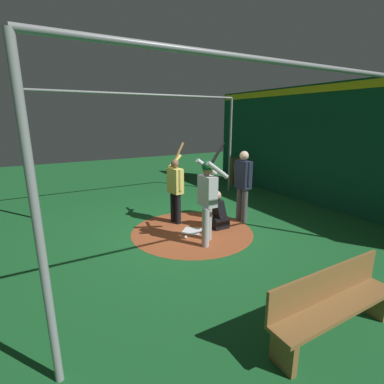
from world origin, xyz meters
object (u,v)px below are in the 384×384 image
Objects in this scene: visitor at (176,187)px; baseball_0 at (185,237)px; bench at (332,303)px; bat_rack at (240,171)px; umpire at (243,183)px; batter at (208,194)px; catcher at (217,214)px; home_plate at (192,231)px.

baseball_0 is at bearing 67.07° from visitor.
bench is at bearing 80.96° from visitor.
visitor is 5.02m from bat_rack.
umpire is at bearing -113.85° from bench.
bat_rack is at bearing -121.32° from bench.
batter reaches higher than visitor.
batter is at bearing -92.80° from bench.
home_plate is at bearing -7.48° from catcher.
umpire is 1.67m from visitor.
bench is (0.17, 3.66, 0.44)m from home_plate.
visitor is at bearing -49.45° from catcher.
catcher is 12.36× the size of baseball_0.
baseball_0 is (0.17, -3.36, -0.41)m from bench.
baseball_0 is at bearing 12.58° from catcher.
bat_rack is 14.20× the size of baseball_0.
catcher is 1.21m from visitor.
umpire is (-1.44, 0.01, 1.00)m from home_plate.
visitor is at bearing -26.20° from umpire.
bench is 25.97× the size of baseball_0.
home_plate is 0.20× the size of batter.
catcher reaches higher than home_plate.
catcher is 0.48× the size of bench.
home_plate is 0.21× the size of visitor.
batter is 1.99× the size of bat_rack.
baseball_0 is (0.34, 0.30, 0.03)m from home_plate.
visitor is at bearing 32.79° from bat_rack.
catcher is 1.04m from baseball_0.
bat_rack is (-2.70, -3.45, -0.52)m from umpire.
home_plate is at bearing 39.60° from bat_rack.
batter is 3.04m from bench.
visitor reaches higher than bat_rack.
bench is 3.39m from baseball_0.
catcher is at bearing -102.66° from bench.
umpire is 4.41m from bat_rack.
bench is (4.32, 7.09, -0.04)m from bat_rack.
batter is 1.17× the size of umpire.
umpire is at bearing 146.23° from visitor.
bench reaches higher than home_plate.
bat_rack is 0.55× the size of bench.
batter is 1.09× the size of bench.
batter reaches higher than catcher.
umpire is (-0.81, -0.07, 0.66)m from catcher.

